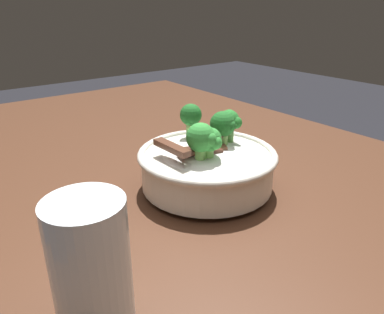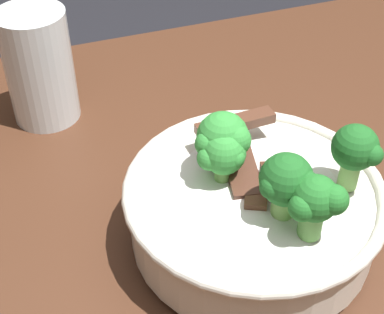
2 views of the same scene
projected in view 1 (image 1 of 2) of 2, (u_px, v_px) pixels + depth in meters
The scene contains 3 objects.
dining_table at pixel (194, 216), 0.74m from camera, with size 1.56×0.91×0.81m.
rice_bowl at pixel (207, 162), 0.62m from camera, with size 0.24×0.24×0.13m.
drinking_glass at pixel (92, 271), 0.36m from camera, with size 0.08×0.08×0.14m.
Camera 1 is at (0.50, -0.39, 1.11)m, focal length 34.02 mm.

